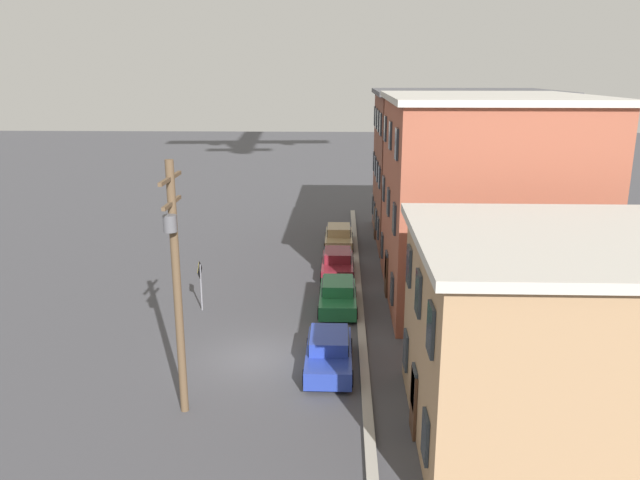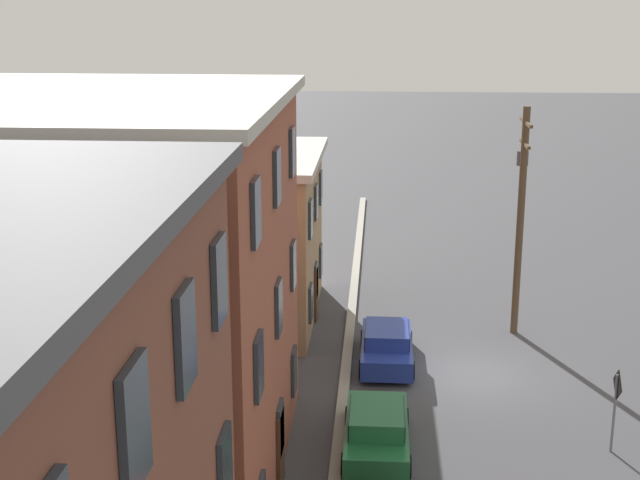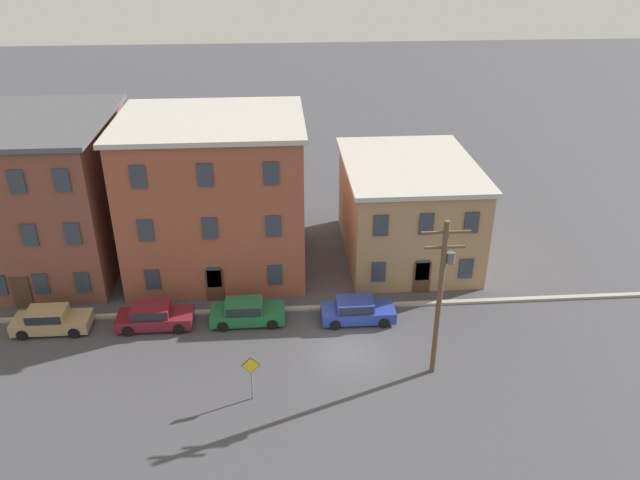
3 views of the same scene
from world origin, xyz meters
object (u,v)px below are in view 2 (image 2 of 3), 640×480
at_px(caution_sign, 616,397).
at_px(car_blue, 387,344).
at_px(car_green, 377,429).
at_px(utility_pole, 521,209).

bearing_deg(caution_sign, car_blue, 46.92).
relative_size(car_green, caution_sign, 1.71).
distance_m(car_green, caution_sign, 6.91).
bearing_deg(utility_pole, car_green, 152.05).
height_order(car_blue, caution_sign, caution_sign).
height_order(car_green, utility_pole, utility_pole).
bearing_deg(caution_sign, car_green, 94.22).
relative_size(car_blue, caution_sign, 1.71).
height_order(car_green, car_blue, same).
height_order(car_blue, utility_pole, utility_pole).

